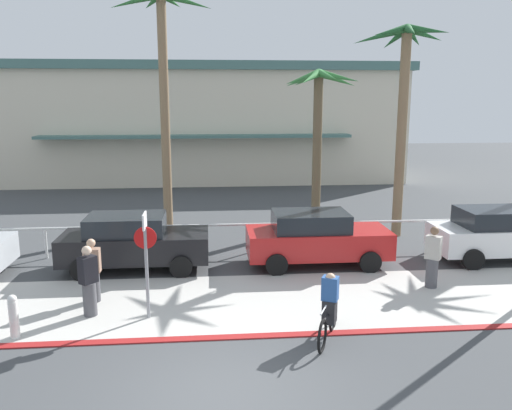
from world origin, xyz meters
TOP-DOWN VIEW (x-y plane):
  - ground_plane at (0.00, 10.00)m, footprint 80.00×80.00m
  - sidewalk_strip at (0.00, 4.20)m, footprint 44.00×4.00m
  - curb_paint at (0.00, 2.20)m, footprint 44.00×0.24m
  - building_backdrop at (-0.89, 26.54)m, footprint 25.77×10.50m
  - rail_fence at (0.00, 8.50)m, footprint 24.25×0.08m
  - stop_sign_bike_lane at (-1.66, 3.41)m, footprint 0.52×0.56m
  - bollard_3 at (-4.43, 2.59)m, footprint 0.20×0.20m
  - palm_tree_1 at (-1.87, 12.44)m, footprint 3.84×2.90m
  - palm_tree_2 at (4.11, 11.98)m, footprint 2.93×3.34m
  - palm_tree_3 at (6.82, 10.30)m, footprint 3.13×3.42m
  - car_black_1 at (-2.50, 7.14)m, footprint 4.40×2.02m
  - car_red_2 at (3.11, 7.09)m, footprint 4.40×2.02m
  - car_white_3 at (9.12, 7.06)m, footprint 4.40×2.02m
  - cyclist_black_0 at (2.36, 1.99)m, footprint 0.82×1.67m
  - pedestrian_0 at (5.87, 4.79)m, footprint 0.47×0.45m
  - pedestrian_1 at (-3.16, 4.57)m, footprint 0.40×0.32m
  - pedestrian_2 at (-3.06, 3.67)m, footprint 0.46×0.47m

SIDE VIEW (x-z plane):
  - ground_plane at x=0.00m, z-range 0.00..0.00m
  - sidewalk_strip at x=0.00m, z-range 0.00..0.02m
  - curb_paint at x=0.00m, z-range 0.00..0.03m
  - bollard_3 at x=-4.43m, z-range 0.02..1.02m
  - cyclist_black_0 at x=2.36m, z-range -0.06..1.44m
  - pedestrian_1 at x=-3.16m, z-range -0.06..1.61m
  - pedestrian_0 at x=5.87m, z-range -0.06..1.67m
  - pedestrian_2 at x=-3.06m, z-range -0.06..1.68m
  - rail_fence at x=0.00m, z-range 0.31..1.35m
  - car_black_1 at x=-2.50m, z-range 0.03..1.72m
  - car_red_2 at x=3.11m, z-range 0.03..1.72m
  - car_white_3 at x=9.12m, z-range 0.03..1.72m
  - stop_sign_bike_lane at x=-1.66m, z-range 0.40..2.96m
  - building_backdrop at x=-0.89m, z-range 0.02..7.22m
  - palm_tree_2 at x=4.11m, z-range 1.76..8.00m
  - palm_tree_3 at x=6.82m, z-range 1.87..9.57m
  - palm_tree_1 at x=-1.87m, z-range 1.89..10.97m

